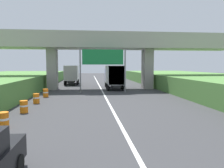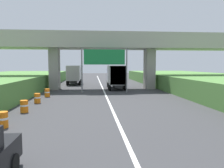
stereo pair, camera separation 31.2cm
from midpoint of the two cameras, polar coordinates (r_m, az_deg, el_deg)
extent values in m
cube|color=white|center=(25.21, -2.39, -2.93)|extent=(0.20, 92.81, 0.01)
cube|color=#9E998E|center=(31.70, -3.24, 10.29)|extent=(40.00, 4.80, 1.10)
cube|color=#9E998E|center=(29.63, -3.02, 12.81)|extent=(40.00, 0.36, 1.10)
cube|color=#9E998E|center=(34.03, -3.45, 11.78)|extent=(40.00, 0.36, 1.10)
cube|color=gray|center=(31.96, -15.76, 3.82)|extent=(1.30, 2.20, 5.87)
cube|color=gray|center=(32.68, 9.06, 3.96)|extent=(1.30, 2.20, 5.87)
cylinder|color=slate|center=(27.38, -8.72, 3.48)|extent=(0.18, 0.18, 5.57)
cylinder|color=slate|center=(27.72, 3.15, 3.54)|extent=(0.18, 0.18, 5.57)
cube|color=#167238|center=(27.42, -2.76, 7.15)|extent=(5.20, 0.12, 1.90)
cube|color=white|center=(27.40, -2.76, 7.15)|extent=(4.89, 0.01, 1.67)
cube|color=black|center=(40.63, -10.71, 0.90)|extent=(1.10, 7.30, 0.36)
cube|color=#B2B5B7|center=(43.16, -10.47, 2.77)|extent=(2.10, 2.10, 2.10)
cube|color=#2D3842|center=(44.16, -10.38, 3.20)|extent=(1.89, 0.06, 0.90)
cube|color=silver|center=(39.51, -10.86, 2.93)|extent=(2.30, 5.20, 2.60)
cube|color=#A8A8A4|center=(36.94, -11.19, 2.80)|extent=(2.21, 0.04, 2.50)
cylinder|color=black|center=(43.31, -11.72, 0.88)|extent=(0.30, 0.96, 0.96)
cylinder|color=black|center=(43.17, -9.16, 0.91)|extent=(0.30, 0.96, 0.96)
cylinder|color=black|center=(38.28, -12.59, 0.35)|extent=(0.30, 0.96, 0.96)
cylinder|color=black|center=(38.10, -9.39, 0.39)|extent=(0.30, 0.96, 0.96)
cylinder|color=black|center=(39.96, -12.32, 0.54)|extent=(0.30, 0.96, 0.96)
cylinder|color=black|center=(39.79, -9.26, 0.58)|extent=(0.30, 0.96, 0.96)
cube|color=black|center=(32.03, 0.19, -0.07)|extent=(1.10, 7.30, 0.36)
cube|color=#233D9E|center=(34.52, -0.29, 2.33)|extent=(2.10, 2.10, 2.10)
cube|color=#2D3842|center=(35.53, -0.46, 2.89)|extent=(1.89, 0.06, 0.90)
cube|color=silver|center=(30.89, 0.41, 2.50)|extent=(2.30, 5.20, 2.60)
cube|color=#A8A8A4|center=(28.33, 1.01, 2.28)|extent=(2.21, 0.04, 2.50)
cylinder|color=black|center=(34.53, -1.89, -0.01)|extent=(0.30, 0.96, 0.96)
cylinder|color=black|center=(34.73, 1.30, 0.02)|extent=(0.30, 0.96, 0.96)
cylinder|color=black|center=(29.48, -1.34, -0.86)|extent=(0.30, 0.96, 0.96)
cylinder|color=black|center=(29.74, 2.77, -0.81)|extent=(0.30, 0.96, 0.96)
cylinder|color=black|center=(31.16, -1.60, -0.55)|extent=(0.30, 0.96, 0.96)
cylinder|color=black|center=(31.40, 2.29, -0.51)|extent=(0.30, 0.96, 0.96)
cylinder|color=black|center=(7.89, -24.74, -18.83)|extent=(0.22, 0.64, 0.64)
cylinder|color=orange|center=(13.40, -27.41, -8.54)|extent=(0.56, 0.56, 0.90)
cylinder|color=white|center=(13.38, -27.42, -8.24)|extent=(0.57, 0.57, 0.12)
cylinder|color=orange|center=(17.07, -22.79, -5.56)|extent=(0.56, 0.56, 0.90)
cylinder|color=white|center=(17.06, -22.79, -5.32)|extent=(0.57, 0.57, 0.12)
cylinder|color=orange|center=(20.84, -19.83, -3.63)|extent=(0.56, 0.56, 0.90)
cylinder|color=white|center=(20.83, -19.83, -3.44)|extent=(0.57, 0.57, 0.12)
cylinder|color=orange|center=(24.64, -17.50, -2.29)|extent=(0.56, 0.56, 0.90)
cylinder|color=white|center=(24.63, -17.51, -2.12)|extent=(0.57, 0.57, 0.12)
camera|label=1|loc=(0.16, -90.53, -0.05)|focal=34.53mm
camera|label=2|loc=(0.16, 89.47, 0.05)|focal=34.53mm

